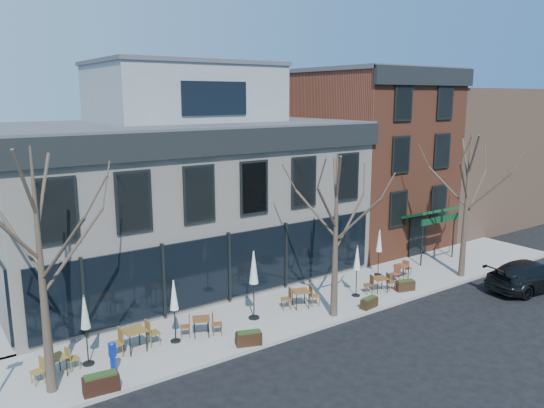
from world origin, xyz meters
TOP-DOWN VIEW (x-y plane):
  - ground at (0.00, 0.00)m, footprint 120.00×120.00m
  - sidewalk_front at (3.25, -2.15)m, footprint 33.50×4.70m
  - corner_building at (0.07, 5.07)m, footprint 18.39×10.39m
  - red_brick_building at (13.00, 4.98)m, footprint 8.20×11.78m
  - bg_building at (23.00, 6.00)m, footprint 12.00×12.00m
  - tree_corner at (-8.49, -3.20)m, footprint 3.93×3.98m
  - tree_mid at (3.01, -3.90)m, footprint 3.50×3.55m
  - tree_right at (12.01, -3.90)m, footprint 3.72×3.77m
  - parked_sedan at (13.41, -6.90)m, footprint 5.30×2.67m
  - call_box at (-6.53, -3.37)m, footprint 0.25×0.25m
  - cafe_set_0 at (-8.17, -2.35)m, footprint 1.70×0.78m
  - cafe_set_1 at (-5.28, -2.11)m, footprint 1.99×0.83m
  - cafe_set_2 at (-2.66, -2.39)m, footprint 1.72×1.09m
  - cafe_set_3 at (2.37, -2.37)m, footprint 1.87×1.03m
  - cafe_set_4 at (6.71, -3.08)m, footprint 1.71×0.88m
  - cafe_set_5 at (9.00, -2.41)m, footprint 1.72×0.81m
  - umbrella_0 at (-7.02, -2.14)m, footprint 0.42×0.42m
  - umbrella_1 at (-3.72, -2.28)m, footprint 0.40×0.40m
  - umbrella_2 at (-0.03, -2.19)m, footprint 0.48×0.48m
  - umbrella_3 at (5.38, -2.81)m, footprint 0.40×0.40m
  - umbrella_4 at (8.44, -1.30)m, footprint 0.40×0.40m
  - planter_0 at (-7.22, -4.20)m, footprint 1.17×0.58m
  - planter_1 at (-1.55, -4.14)m, footprint 1.06×0.72m
  - planter_2 at (4.86, -4.20)m, footprint 0.93×0.47m
  - planter_3 at (7.84, -3.67)m, footprint 1.03×0.64m

SIDE VIEW (x-z plane):
  - ground at x=0.00m, z-range 0.00..0.00m
  - sidewalk_front at x=3.25m, z-range 0.00..0.15m
  - planter_2 at x=4.86m, z-range 0.15..0.64m
  - planter_3 at x=7.84m, z-range 0.15..0.68m
  - planter_1 at x=-1.55m, z-range 0.15..0.70m
  - planter_0 at x=-7.22m, z-range 0.15..0.78m
  - cafe_set_0 at x=-8.17m, z-range 0.16..1.03m
  - cafe_set_4 at x=6.71m, z-range 0.16..1.04m
  - cafe_set_5 at x=9.00m, z-range 0.16..1.05m
  - cafe_set_2 at x=-2.66m, z-range 0.16..1.06m
  - cafe_set_3 at x=2.37m, z-range 0.16..1.13m
  - cafe_set_1 at x=-5.28m, z-range 0.16..1.21m
  - parked_sedan at x=13.41m, z-range 0.00..1.47m
  - call_box at x=-6.53m, z-range 0.19..1.44m
  - umbrella_4 at x=8.44m, z-range 0.66..3.15m
  - umbrella_3 at x=5.38m, z-range 0.66..3.17m
  - umbrella_1 at x=-3.72m, z-range 0.67..3.18m
  - umbrella_0 at x=-7.02m, z-range 0.69..3.30m
  - umbrella_2 at x=-0.03m, z-range 0.77..3.77m
  - tree_mid at x=3.01m, z-range 0.27..7.31m
  - tree_right at x=12.01m, z-range 0.28..7.76m
  - tree_corner at x=-8.49m, z-range 0.29..8.21m
  - corner_building at x=0.07m, z-range -0.83..10.27m
  - bg_building at x=23.00m, z-range 0.00..10.00m
  - red_brick_building at x=13.00m, z-range 0.05..11.22m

